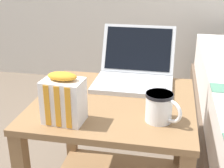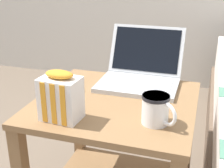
% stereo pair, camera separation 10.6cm
% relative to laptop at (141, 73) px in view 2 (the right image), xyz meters
% --- Properties ---
extents(bedside_table, '(0.57, 0.55, 0.55)m').
position_rel_laptop_xyz_m(bedside_table, '(-0.05, -0.20, -0.24)').
color(bedside_table, olive).
rests_on(bedside_table, ground_plane).
extents(laptop, '(0.31, 0.31, 0.21)m').
position_rel_laptop_xyz_m(laptop, '(0.00, 0.00, 0.00)').
color(laptop, '#B7BABC').
rests_on(laptop, bedside_table).
extents(mug_front_left, '(0.12, 0.09, 0.09)m').
position_rel_laptop_xyz_m(mug_front_left, '(0.12, -0.32, 0.01)').
color(mug_front_left, white).
rests_on(mug_front_left, bedside_table).
extents(snack_bag, '(0.13, 0.10, 0.16)m').
position_rel_laptop_xyz_m(snack_bag, '(-0.17, -0.38, 0.03)').
color(snack_bag, white).
rests_on(snack_bag, bedside_table).
extents(cell_phone, '(0.10, 0.16, 0.01)m').
position_rel_laptop_xyz_m(cell_phone, '(-0.24, -0.22, -0.04)').
color(cell_phone, '#B7BABC').
rests_on(cell_phone, bedside_table).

